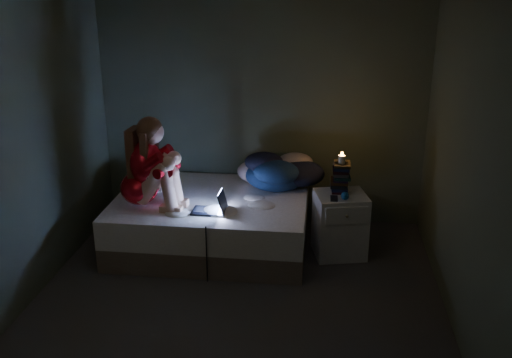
% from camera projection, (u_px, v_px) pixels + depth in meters
% --- Properties ---
extents(floor, '(3.60, 3.80, 0.02)m').
position_uv_depth(floor, '(237.00, 305.00, 5.07)').
color(floor, '#343231').
rests_on(floor, ground).
extents(wall_back, '(3.60, 0.02, 2.60)m').
position_uv_depth(wall_back, '(261.00, 108.00, 6.40)').
color(wall_back, '#42483B').
rests_on(wall_back, ground).
extents(wall_front, '(3.60, 0.02, 2.60)m').
position_uv_depth(wall_front, '(175.00, 286.00, 2.84)').
color(wall_front, '#42483B').
rests_on(wall_front, ground).
extents(wall_left, '(0.02, 3.80, 2.60)m').
position_uv_depth(wall_left, '(20.00, 155.00, 4.82)').
color(wall_left, '#42483B').
rests_on(wall_left, ground).
extents(wall_right, '(0.02, 3.80, 2.60)m').
position_uv_depth(wall_right, '(469.00, 172.00, 4.42)').
color(wall_right, '#42483B').
rests_on(wall_right, ground).
extents(bed, '(1.96, 1.47, 0.54)m').
position_uv_depth(bed, '(212.00, 222.00, 6.05)').
color(bed, beige).
rests_on(bed, ground).
extents(pillow, '(0.41, 0.29, 0.12)m').
position_uv_depth(pillow, '(146.00, 181.00, 6.25)').
color(pillow, white).
rests_on(pillow, bed).
extents(woman, '(0.60, 0.42, 0.92)m').
position_uv_depth(woman, '(138.00, 162.00, 5.60)').
color(woman, '#A6101A').
rests_on(woman, bed).
extents(laptop, '(0.34, 0.24, 0.23)m').
position_uv_depth(laptop, '(208.00, 201.00, 5.57)').
color(laptop, black).
rests_on(laptop, bed).
extents(clothes_pile, '(0.78, 0.67, 0.41)m').
position_uv_depth(clothes_pile, '(276.00, 169.00, 6.17)').
color(clothes_pile, '#102449').
rests_on(clothes_pile, bed).
extents(nightstand, '(0.58, 0.54, 0.65)m').
position_uv_depth(nightstand, '(340.00, 225.00, 5.84)').
color(nightstand, silver).
rests_on(nightstand, ground).
extents(book_stack, '(0.19, 0.25, 0.30)m').
position_uv_depth(book_stack, '(341.00, 178.00, 5.75)').
color(book_stack, black).
rests_on(book_stack, nightstand).
extents(candle, '(0.07, 0.07, 0.08)m').
position_uv_depth(candle, '(342.00, 160.00, 5.69)').
color(candle, beige).
rests_on(candle, book_stack).
extents(phone, '(0.10, 0.15, 0.01)m').
position_uv_depth(phone, '(331.00, 197.00, 5.64)').
color(phone, black).
rests_on(phone, nightstand).
extents(blue_orb, '(0.08, 0.08, 0.08)m').
position_uv_depth(blue_orb, '(342.00, 196.00, 5.59)').
color(blue_orb, '#134C8C').
rests_on(blue_orb, nightstand).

